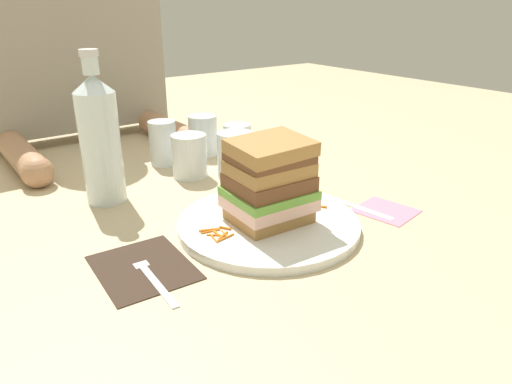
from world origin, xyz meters
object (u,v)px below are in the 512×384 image
juice_glass (236,157)px  fork (149,272)px  sandwich (268,183)px  empty_tumbler_1 (163,143)px  napkin_pink (386,210)px  water_bottle (100,139)px  empty_tumbler_2 (189,156)px  knife (347,203)px  diner_across (66,31)px  napkin_dark (143,267)px  empty_tumbler_0 (237,143)px  empty_tumbler_3 (203,135)px  main_plate (267,224)px

juice_glass → fork: bearing=-142.1°
sandwich → fork: 0.23m
empty_tumbler_1 → napkin_pink: bearing=-67.3°
water_bottle → empty_tumbler_2: 0.20m
empty_tumbler_1 → empty_tumbler_2: size_ratio=1.10×
knife → empty_tumbler_2: (-0.16, 0.30, 0.04)m
juice_glass → napkin_pink: 0.32m
water_bottle → napkin_pink: (0.37, -0.34, -0.12)m
sandwich → diner_across: 0.73m
water_bottle → napkin_pink: 0.52m
knife → napkin_dark: bearing=177.3°
empty_tumbler_0 → empty_tumbler_2: 0.14m
knife → juice_glass: size_ratio=2.10×
fork → water_bottle: (0.05, 0.28, 0.11)m
juice_glass → water_bottle: 0.27m
empty_tumbler_3 → empty_tumbler_1: bearing=-175.2°
empty_tumbler_2 → napkin_pink: 0.41m
fork → empty_tumbler_2: size_ratio=1.86×
juice_glass → napkin_pink: size_ratio=0.99×
napkin_pink → empty_tumbler_3: bearing=100.3°
empty_tumbler_0 → empty_tumbler_3: 0.10m
empty_tumbler_0 → napkin_pink: 0.39m
main_plate → empty_tumbler_2: empty_tumbler_2 is taller
knife → napkin_pink: bearing=-63.6°
fork → juice_glass: 0.39m
juice_glass → diner_across: diner_across is taller
main_plate → empty_tumbler_0: bearing=63.1°
sandwich → empty_tumbler_3: bearing=73.1°
napkin_dark → empty_tumbler_2: (0.23, 0.28, 0.04)m
knife → empty_tumbler_1: (-0.16, 0.40, 0.05)m
fork → empty_tumbler_1: 0.47m
empty_tumbler_2 → empty_tumbler_0: bearing=9.0°
main_plate → sandwich: bearing=-85.1°
main_plate → fork: main_plate is taller
empty_tumbler_0 → water_bottle: bearing=-172.7°
fork → knife: 0.39m
knife → empty_tumbler_1: empty_tumbler_1 is taller
napkin_dark → empty_tumbler_3: size_ratio=1.57×
sandwich → empty_tumbler_2: size_ratio=1.54×
water_bottle → empty_tumbler_1: water_bottle is taller
napkin_pink → empty_tumbler_1: bearing=112.7°
empty_tumbler_0 → empty_tumbler_2: bearing=-171.0°
empty_tumbler_3 → fork: bearing=-129.0°
napkin_dark → fork: fork is taller
napkin_pink → fork: bearing=172.1°
main_plate → fork: size_ratio=1.76×
juice_glass → empty_tumbler_0: (0.06, 0.08, -0.00)m
sandwich → juice_glass: 0.25m
fork → empty_tumbler_1: bearing=60.8°
knife → diner_across: bearing=109.1°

